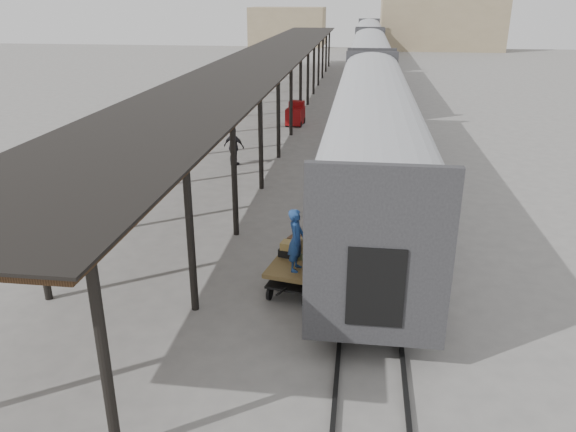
# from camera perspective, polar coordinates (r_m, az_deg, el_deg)

# --- Properties ---
(ground) EXTENTS (160.00, 160.00, 0.00)m
(ground) POSITION_cam_1_polar(r_m,az_deg,el_deg) (16.55, -2.92, -6.19)
(ground) COLOR slate
(ground) RESTS_ON ground
(train) EXTENTS (3.45, 76.01, 4.01)m
(train) POSITION_cam_1_polar(r_m,az_deg,el_deg) (48.46, 8.29, 15.34)
(train) COLOR silver
(train) RESTS_ON ground
(canopy) EXTENTS (4.90, 64.30, 4.15)m
(canopy) POSITION_cam_1_polar(r_m,az_deg,el_deg) (39.07, -1.64, 16.06)
(canopy) COLOR #422B19
(canopy) RESTS_ON ground
(rails) EXTENTS (1.54, 150.00, 0.12)m
(rails) POSITION_cam_1_polar(r_m,az_deg,el_deg) (49.00, 8.14, 12.30)
(rails) COLOR black
(rails) RESTS_ON ground
(building_far) EXTENTS (18.00, 10.00, 8.00)m
(building_far) POSITION_cam_1_polar(r_m,az_deg,el_deg) (93.16, 15.24, 18.49)
(building_far) COLOR tan
(building_far) RESTS_ON ground
(building_left) EXTENTS (12.00, 8.00, 6.00)m
(building_left) POSITION_cam_1_polar(r_m,az_deg,el_deg) (97.36, -0.03, 18.70)
(building_left) COLOR tan
(building_left) RESTS_ON ground
(baggage_cart) EXTENTS (1.70, 2.60, 0.86)m
(baggage_cart) POSITION_cam_1_polar(r_m,az_deg,el_deg) (15.73, 1.04, -5.07)
(baggage_cart) COLOR brown
(baggage_cart) RESTS_ON ground
(suitcase_stack) EXTENTS (1.33, 1.14, 0.45)m
(suitcase_stack) POSITION_cam_1_polar(r_m,az_deg,el_deg) (15.89, 1.00, -3.25)
(suitcase_stack) COLOR #39393C
(suitcase_stack) RESTS_ON baggage_cart
(luggage_tug) EXTENTS (1.13, 1.72, 1.45)m
(luggage_tug) POSITION_cam_1_polar(r_m,az_deg,el_deg) (36.14, 0.76, 10.27)
(luggage_tug) COLOR maroon
(luggage_tug) RESTS_ON ground
(porter) EXTENTS (0.49, 0.67, 1.72)m
(porter) POSITION_cam_1_polar(r_m,az_deg,el_deg) (14.69, 0.83, -2.46)
(porter) COLOR navy
(porter) RESTS_ON baggage_cart
(pedestrian) EXTENTS (1.15, 0.71, 1.82)m
(pedestrian) POSITION_cam_1_polar(r_m,az_deg,el_deg) (27.31, -5.51, 7.02)
(pedestrian) COLOR black
(pedestrian) RESTS_ON ground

